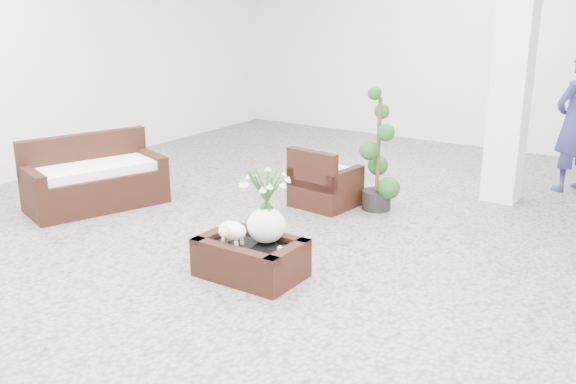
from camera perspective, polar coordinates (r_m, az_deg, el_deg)
The scene contains 10 objects.
ground at distance 6.40m, azimuth 0.50°, elevation -5.10°, with size 11.00×11.00×0.00m, color gray.
column at distance 8.06m, azimuth 19.28°, elevation 11.37°, with size 0.40×0.40×3.50m, color white.
coffee_table at distance 5.78m, azimuth -3.28°, elevation -5.94°, with size 0.90×0.60×0.31m, color #34190F.
sheep_figurine at distance 5.68m, azimuth -4.91°, elevation -3.56°, with size 0.28×0.23×0.21m, color white.
planter_narcissus at distance 5.61m, azimuth -1.95°, elevation -0.59°, with size 0.44×0.44×0.80m, color white, non-canonical shape.
tealight at distance 5.57m, azimuth -0.71°, elevation -4.92°, with size 0.04×0.04×0.03m, color white.
armchair at distance 7.64m, azimuth 3.33°, elevation 1.37°, with size 0.67×0.64×0.71m, color #34190F.
loveseat at distance 7.90m, azimuth -16.61°, elevation 1.62°, with size 1.55×0.74×0.83m, color #34190F.
topiary at distance 7.48m, azimuth 7.94°, elevation 3.62°, with size 0.37×0.37×1.40m, color #183F14, non-canonical shape.
shopper at distance 8.89m, azimuth 23.97°, elevation 5.63°, with size 0.64×0.42×1.77m, color navy.
Camera 1 is at (3.25, -4.97, 2.40)m, focal length 40.48 mm.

